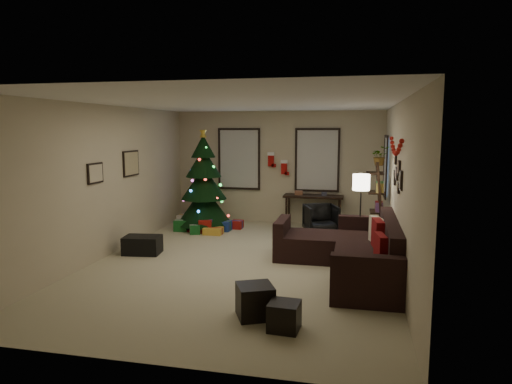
# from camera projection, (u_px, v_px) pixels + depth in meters

# --- Properties ---
(floor) EXTENTS (7.00, 7.00, 0.00)m
(floor) POSITION_uv_depth(u_px,v_px,m) (243.00, 263.00, 7.83)
(floor) COLOR #B5AC89
(floor) RESTS_ON ground
(ceiling) EXTENTS (7.00, 7.00, 0.00)m
(ceiling) POSITION_uv_depth(u_px,v_px,m) (242.00, 103.00, 7.46)
(ceiling) COLOR white
(ceiling) RESTS_ON floor
(wall_back) EXTENTS (5.00, 0.00, 5.00)m
(wall_back) POSITION_uv_depth(u_px,v_px,m) (278.00, 168.00, 11.03)
(wall_back) COLOR #C4B695
(wall_back) RESTS_ON floor
(wall_front) EXTENTS (5.00, 0.00, 5.00)m
(wall_front) POSITION_uv_depth(u_px,v_px,m) (151.00, 229.00, 4.25)
(wall_front) COLOR #C4B695
(wall_front) RESTS_ON floor
(wall_left) EXTENTS (0.00, 7.00, 7.00)m
(wall_left) POSITION_uv_depth(u_px,v_px,m) (107.00, 181.00, 8.17)
(wall_left) COLOR #C4B695
(wall_left) RESTS_ON floor
(wall_right) EXTENTS (0.00, 7.00, 7.00)m
(wall_right) POSITION_uv_depth(u_px,v_px,m) (398.00, 189.00, 7.11)
(wall_right) COLOR #C4B695
(wall_right) RESTS_ON floor
(window_back_left) EXTENTS (1.05, 0.06, 1.50)m
(window_back_left) POSITION_uv_depth(u_px,v_px,m) (239.00, 159.00, 11.17)
(window_back_left) COLOR #728CB2
(window_back_left) RESTS_ON wall_back
(window_back_right) EXTENTS (1.05, 0.06, 1.50)m
(window_back_right) POSITION_uv_depth(u_px,v_px,m) (317.00, 160.00, 10.77)
(window_back_right) COLOR #728CB2
(window_back_right) RESTS_ON wall_back
(window_right_wall) EXTENTS (0.06, 0.90, 1.30)m
(window_right_wall) POSITION_uv_depth(u_px,v_px,m) (386.00, 166.00, 9.56)
(window_right_wall) COLOR #728CB2
(window_right_wall) RESTS_ON wall_right
(christmas_tree) EXTENTS (1.26, 1.26, 2.34)m
(christmas_tree) POSITION_uv_depth(u_px,v_px,m) (204.00, 187.00, 10.40)
(christmas_tree) COLOR black
(christmas_tree) RESTS_ON floor
(presents) EXTENTS (1.50, 1.01, 0.30)m
(presents) POSITION_uv_depth(u_px,v_px,m) (206.00, 226.00, 10.27)
(presents) COLOR #14591E
(presents) RESTS_ON floor
(sofa) EXTENTS (2.00, 2.90, 0.90)m
(sofa) POSITION_uv_depth(u_px,v_px,m) (352.00, 253.00, 7.36)
(sofa) COLOR black
(sofa) RESTS_ON floor
(pillow_red_a) EXTENTS (0.17, 0.41, 0.40)m
(pillow_red_a) POSITION_uv_depth(u_px,v_px,m) (380.00, 249.00, 6.29)
(pillow_red_a) COLOR maroon
(pillow_red_a) RESTS_ON sofa
(pillow_red_b) EXTENTS (0.19, 0.49, 0.48)m
(pillow_red_b) POSITION_uv_depth(u_px,v_px,m) (378.00, 235.00, 7.09)
(pillow_red_b) COLOR maroon
(pillow_red_b) RESTS_ON sofa
(pillow_cream) EXTENTS (0.25, 0.47, 0.45)m
(pillow_cream) POSITION_uv_depth(u_px,v_px,m) (377.00, 231.00, 7.40)
(pillow_cream) COLOR beige
(pillow_cream) RESTS_ON sofa
(ottoman_near) EXTENTS (0.56, 0.56, 0.40)m
(ottoman_near) POSITION_uv_depth(u_px,v_px,m) (255.00, 301.00, 5.55)
(ottoman_near) COLOR black
(ottoman_near) RESTS_ON floor
(ottoman_far) EXTENTS (0.37, 0.37, 0.32)m
(ottoman_far) POSITION_uv_depth(u_px,v_px,m) (284.00, 316.00, 5.20)
(ottoman_far) COLOR black
(ottoman_far) RESTS_ON floor
(desk) EXTENTS (1.38, 0.49, 0.74)m
(desk) POSITION_uv_depth(u_px,v_px,m) (313.00, 199.00, 10.66)
(desk) COLOR black
(desk) RESTS_ON floor
(desk_chair) EXTENTS (0.78, 0.76, 0.64)m
(desk_chair) POSITION_uv_depth(u_px,v_px,m) (321.00, 219.00, 10.03)
(desk_chair) COLOR black
(desk_chair) RESTS_ON floor
(bookshelf) EXTENTS (0.30, 0.50, 1.67)m
(bookshelf) POSITION_uv_depth(u_px,v_px,m) (379.00, 206.00, 8.79)
(bookshelf) COLOR black
(bookshelf) RESTS_ON floor
(potted_plant) EXTENTS (0.54, 0.50, 0.49)m
(potted_plant) POSITION_uv_depth(u_px,v_px,m) (380.00, 153.00, 8.91)
(potted_plant) COLOR #4C4C4C
(potted_plant) RESTS_ON bookshelf
(floor_lamp) EXTENTS (0.31, 0.31, 1.46)m
(floor_lamp) POSITION_uv_depth(u_px,v_px,m) (361.00, 187.00, 8.29)
(floor_lamp) COLOR black
(floor_lamp) RESTS_ON floor
(art_map) EXTENTS (0.04, 0.60, 0.50)m
(art_map) POSITION_uv_depth(u_px,v_px,m) (131.00, 163.00, 8.98)
(art_map) COLOR black
(art_map) RESTS_ON wall_left
(art_abstract) EXTENTS (0.04, 0.45, 0.35)m
(art_abstract) POSITION_uv_depth(u_px,v_px,m) (95.00, 173.00, 7.76)
(art_abstract) COLOR black
(art_abstract) RESTS_ON wall_left
(gallery) EXTENTS (0.03, 1.25, 0.54)m
(gallery) POSITION_uv_depth(u_px,v_px,m) (398.00, 175.00, 7.01)
(gallery) COLOR black
(gallery) RESTS_ON wall_right
(garland) EXTENTS (0.08, 1.90, 0.30)m
(garland) POSITION_uv_depth(u_px,v_px,m) (396.00, 146.00, 7.19)
(garland) COLOR #A5140C
(garland) RESTS_ON wall_right
(stocking_left) EXTENTS (0.20, 0.05, 0.36)m
(stocking_left) POSITION_uv_depth(u_px,v_px,m) (271.00, 159.00, 10.95)
(stocking_left) COLOR #990F0C
(stocking_left) RESTS_ON wall_back
(stocking_right) EXTENTS (0.20, 0.05, 0.36)m
(stocking_right) POSITION_uv_depth(u_px,v_px,m) (284.00, 167.00, 10.84)
(stocking_right) COLOR #990F0C
(stocking_right) RESTS_ON wall_back
(storage_bin) EXTENTS (0.70, 0.51, 0.33)m
(storage_bin) POSITION_uv_depth(u_px,v_px,m) (142.00, 245.00, 8.39)
(storage_bin) COLOR black
(storage_bin) RESTS_ON floor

